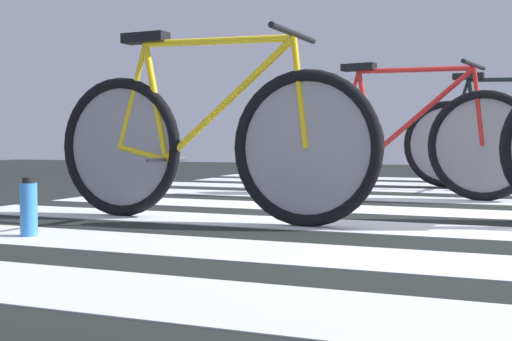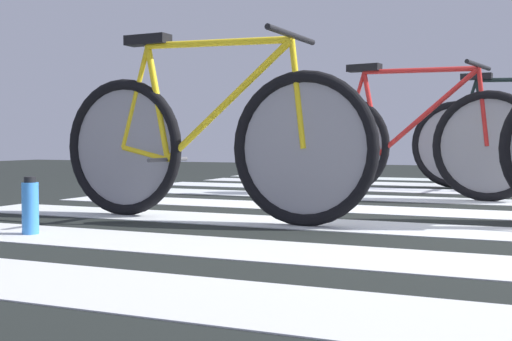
% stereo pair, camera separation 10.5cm
% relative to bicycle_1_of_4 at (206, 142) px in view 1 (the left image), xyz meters
% --- Properties ---
extents(ground, '(18.00, 14.00, 0.02)m').
position_rel_bicycle_1_of_4_xyz_m(ground, '(1.12, 0.69, -0.40)').
color(ground, black).
extents(crosswalk_markings, '(5.48, 6.52, 0.00)m').
position_rel_bicycle_1_of_4_xyz_m(crosswalk_markings, '(1.14, 0.81, -0.38)').
color(crosswalk_markings, silver).
rests_on(crosswalk_markings, ground).
extents(bicycle_1_of_4, '(1.74, 0.52, 0.93)m').
position_rel_bicycle_1_of_4_xyz_m(bicycle_1_of_4, '(0.00, 0.00, 0.00)').
color(bicycle_1_of_4, black).
rests_on(bicycle_1_of_4, ground).
extents(bicycle_3_of_4, '(1.72, 0.55, 0.93)m').
position_rel_bicycle_1_of_4_xyz_m(bicycle_3_of_4, '(0.68, 1.70, 0.00)').
color(bicycle_3_of_4, black).
rests_on(bicycle_3_of_4, ground).
extents(water_bottle, '(0.07, 0.07, 0.24)m').
position_rel_bicycle_1_of_4_xyz_m(water_bottle, '(-0.44, -0.74, -0.27)').
color(water_bottle, '#3886DF').
rests_on(water_bottle, ground).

